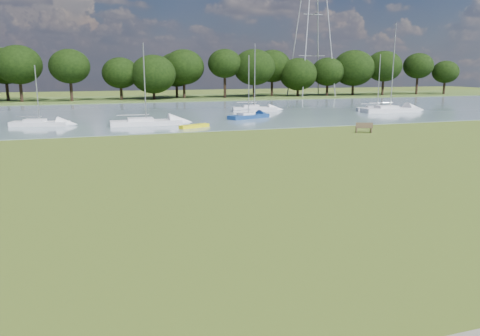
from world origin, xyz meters
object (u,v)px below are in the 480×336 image
object	(u,v)px
sailboat_7	(377,108)
sailboat_3	(248,115)
sailboat_1	(145,121)
sailboat_5	(39,122)
sailboat_0	(254,107)
kayak	(194,126)
riverbank_bench	(364,128)
sailboat_2	(390,108)

from	to	relation	value
sailboat_7	sailboat_3	bearing A→B (deg)	-151.29
sailboat_1	sailboat_7	xyz separation A→B (m)	(32.00, 6.56, -0.02)
sailboat_1	sailboat_5	world-z (taller)	sailboat_1
sailboat_0	kayak	bearing A→B (deg)	-116.75
riverbank_bench	sailboat_5	world-z (taller)	sailboat_5
sailboat_2	sailboat_7	bearing A→B (deg)	108.39
sailboat_0	sailboat_5	size ratio (longest dim) A/B	1.48
sailboat_0	sailboat_1	world-z (taller)	sailboat_0
riverbank_bench	kayak	world-z (taller)	riverbank_bench
kayak	sailboat_3	xyz separation A→B (m)	(7.91, 6.64, 0.26)
sailboat_1	sailboat_3	world-z (taller)	sailboat_1
kayak	sailboat_7	bearing A→B (deg)	-3.87
riverbank_bench	kayak	size ratio (longest dim) A/B	0.49
kayak	riverbank_bench	bearing A→B (deg)	-54.35
kayak	sailboat_1	bearing A→B (deg)	114.25
sailboat_0	sailboat_7	world-z (taller)	sailboat_0
sailboat_1	sailboat_3	xyz separation A→B (m)	(12.15, 2.89, -0.02)
riverbank_bench	sailboat_5	distance (m)	31.88
sailboat_5	sailboat_7	distance (m)	42.45
sailboat_2	sailboat_3	distance (m)	20.52
sailboat_5	sailboat_7	world-z (taller)	sailboat_7
riverbank_bench	sailboat_7	bearing A→B (deg)	75.22
sailboat_0	riverbank_bench	bearing A→B (deg)	-74.53
sailboat_0	sailboat_1	size ratio (longest dim) A/B	1.09
riverbank_bench	sailboat_7	size ratio (longest dim) A/B	0.21
riverbank_bench	sailboat_3	distance (m)	15.85
sailboat_0	sailboat_1	xyz separation A→B (m)	(-16.10, -11.80, -0.08)
sailboat_3	sailboat_1	bearing A→B (deg)	169.62
riverbank_bench	sailboat_1	world-z (taller)	sailboat_1
kayak	sailboat_0	size ratio (longest dim) A/B	0.36
sailboat_0	sailboat_7	size ratio (longest dim) A/B	1.18
sailboat_0	sailboat_3	xyz separation A→B (m)	(-3.95, -8.91, -0.10)
kayak	sailboat_7	distance (m)	29.62
riverbank_bench	sailboat_1	distance (m)	21.62
sailboat_1	sailboat_2	distance (m)	32.92
sailboat_0	sailboat_5	distance (m)	27.89
kayak	sailboat_0	world-z (taller)	sailboat_0
kayak	sailboat_7	world-z (taller)	sailboat_7
kayak	sailboat_2	world-z (taller)	sailboat_2
riverbank_bench	sailboat_5	bearing A→B (deg)	175.24
riverbank_bench	sailboat_1	bearing A→B (deg)	169.26
sailboat_3	sailboat_5	xyz separation A→B (m)	(-22.42, -0.16, -0.03)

